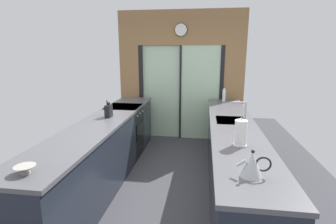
{
  "coord_description": "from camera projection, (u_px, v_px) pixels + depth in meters",
  "views": [
    {
      "loc": [
        0.5,
        -3.08,
        1.87
      ],
      "look_at": [
        -0.03,
        0.67,
        0.98
      ],
      "focal_mm": 27.55,
      "sensor_mm": 36.0,
      "label": 1
    }
  ],
  "objects": [
    {
      "name": "soap_bottle",
      "position": [
        224.0,
        95.0,
        5.02
      ],
      "size": [
        0.06,
        0.06,
        0.28
      ],
      "color": "silver",
      "rests_on": "right_counter_run"
    },
    {
      "name": "kettle",
      "position": [
        252.0,
        165.0,
        1.99
      ],
      "size": [
        0.27,
        0.18,
        0.22
      ],
      "color": "#B7BABC",
      "rests_on": "right_counter_run"
    },
    {
      "name": "paper_towel_roll",
      "position": [
        241.0,
        133.0,
        2.64
      ],
      "size": [
        0.14,
        0.14,
        0.3
      ],
      "color": "#B7BABC",
      "rests_on": "right_counter_run"
    },
    {
      "name": "sink_faucet",
      "position": [
        243.0,
        108.0,
        3.6
      ],
      "size": [
        0.19,
        0.02,
        0.27
      ],
      "color": "#B7BABC",
      "rests_on": "right_counter_run"
    },
    {
      "name": "knife_block",
      "position": [
        109.0,
        111.0,
        3.82
      ],
      "size": [
        0.08,
        0.14,
        0.25
      ],
      "color": "black",
      "rests_on": "left_counter_run"
    },
    {
      "name": "mixing_bowl",
      "position": [
        25.0,
        169.0,
        2.05
      ],
      "size": [
        0.17,
        0.17,
        0.07
      ],
      "color": "gray",
      "rests_on": "left_counter_run"
    },
    {
      "name": "oven_range",
      "position": [
        125.0,
        131.0,
        4.69
      ],
      "size": [
        0.6,
        0.6,
        0.92
      ],
      "color": "black",
      "rests_on": "ground_plane"
    },
    {
      "name": "back_wall_unit",
      "position": [
        181.0,
        69.0,
        5.43
      ],
      "size": [
        2.64,
        0.12,
        2.7
      ],
      "color": "olive",
      "rests_on": "ground_plane"
    },
    {
      "name": "right_counter_run",
      "position": [
        232.0,
        157.0,
        3.53
      ],
      "size": [
        0.62,
        3.8,
        0.92
      ],
      "color": "#1E232D",
      "rests_on": "ground_plane"
    },
    {
      "name": "left_counter_run",
      "position": [
        100.0,
        154.0,
        3.61
      ],
      "size": [
        0.62,
        3.8,
        0.92
      ],
      "color": "#1E232D",
      "rests_on": "ground_plane"
    },
    {
      "name": "ground_plane",
      "position": [
        169.0,
        174.0,
        4.05
      ],
      "size": [
        5.04,
        7.6,
        0.02
      ],
      "primitive_type": "cube",
      "color": "#38383D"
    }
  ]
}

